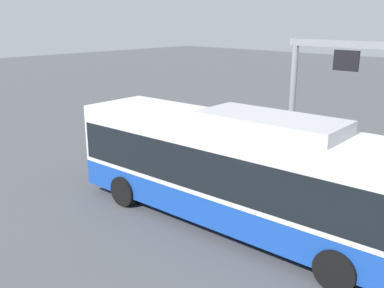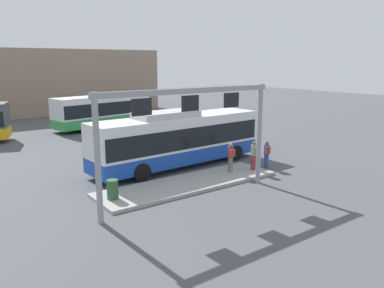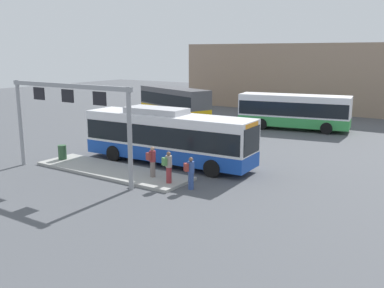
% 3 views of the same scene
% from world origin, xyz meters
% --- Properties ---
extents(ground_plane, '(120.00, 120.00, 0.00)m').
position_xyz_m(ground_plane, '(0.00, 0.00, 0.00)').
color(ground_plane, '#4C4F54').
extents(platform_curb, '(10.00, 2.80, 0.16)m').
position_xyz_m(platform_curb, '(-1.57, -3.34, 0.08)').
color(platform_curb, '#9E9E99').
rests_on(platform_curb, ground).
extents(bus_main, '(11.26, 3.14, 3.46)m').
position_xyz_m(bus_main, '(-0.01, -0.00, 1.81)').
color(bus_main, '#1947AD').
rests_on(bus_main, ground).
extents(bus_background_left, '(9.90, 4.18, 3.10)m').
position_xyz_m(bus_background_left, '(2.04, 15.95, 1.78)').
color(bus_background_left, green).
rests_on(bus_background_left, ground).
extents(person_boarding, '(0.54, 0.60, 1.67)m').
position_xyz_m(person_boarding, '(4.04, -3.49, 0.89)').
color(person_boarding, '#334C8C').
rests_on(person_boarding, ground).
extents(person_waiting_near, '(0.45, 0.59, 1.67)m').
position_xyz_m(person_waiting_near, '(1.37, -3.24, 1.05)').
color(person_waiting_near, slate).
rests_on(person_waiting_near, platform_curb).
extents(person_waiting_mid, '(0.48, 0.60, 1.67)m').
position_xyz_m(person_waiting_mid, '(2.77, -3.66, 1.05)').
color(person_waiting_mid, maroon).
rests_on(person_waiting_mid, platform_curb).
extents(platform_sign_gantry, '(9.22, 0.24, 5.20)m').
position_xyz_m(platform_sign_gantry, '(-2.85, -5.18, 3.75)').
color(platform_sign_gantry, gray).
rests_on(platform_sign_gantry, ground).
extents(station_building, '(31.63, 8.00, 7.77)m').
position_xyz_m(station_building, '(-0.97, 30.92, 3.88)').
color(station_building, gray).
rests_on(station_building, ground).
extents(trash_bin, '(0.52, 0.52, 0.90)m').
position_xyz_m(trash_bin, '(-5.87, -3.32, 0.61)').
color(trash_bin, '#2D5133').
rests_on(trash_bin, platform_curb).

